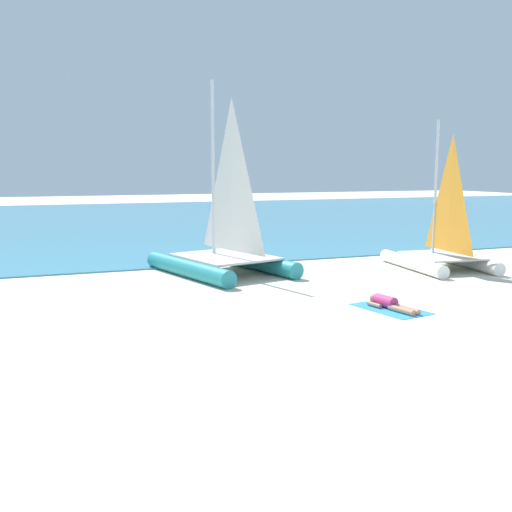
{
  "coord_description": "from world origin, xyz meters",
  "views": [
    {
      "loc": [
        -5.47,
        -9.28,
        3.42
      ],
      "look_at": [
        0.0,
        4.81,
        1.2
      ],
      "focal_mm": 41.51,
      "sensor_mm": 36.0,
      "label": 1
    }
  ],
  "objects_px": {
    "sailboat_white": "(441,247)",
    "towel_left": "(391,309)",
    "sailboat_teal": "(224,246)",
    "sunbather_left": "(389,303)"
  },
  "relations": [
    {
      "from": "sailboat_white",
      "to": "towel_left",
      "type": "bearing_deg",
      "value": -131.89
    },
    {
      "from": "towel_left",
      "to": "sailboat_white",
      "type": "bearing_deg",
      "value": 41.66
    },
    {
      "from": "sailboat_white",
      "to": "sailboat_teal",
      "type": "xyz_separation_m",
      "value": [
        -7.29,
        1.79,
        0.18
      ]
    },
    {
      "from": "sailboat_white",
      "to": "sailboat_teal",
      "type": "distance_m",
      "value": 7.51
    },
    {
      "from": "towel_left",
      "to": "sailboat_teal",
      "type": "bearing_deg",
      "value": 110.16
    },
    {
      "from": "sailboat_teal",
      "to": "towel_left",
      "type": "height_order",
      "value": "sailboat_teal"
    },
    {
      "from": "sailboat_teal",
      "to": "sunbather_left",
      "type": "distance_m",
      "value": 6.63
    },
    {
      "from": "sailboat_white",
      "to": "sunbather_left",
      "type": "xyz_separation_m",
      "value": [
        -5.01,
        -4.38,
        -0.63
      ]
    },
    {
      "from": "sailboat_teal",
      "to": "towel_left",
      "type": "xyz_separation_m",
      "value": [
        2.29,
        -6.23,
        -0.93
      ]
    },
    {
      "from": "towel_left",
      "to": "sunbather_left",
      "type": "distance_m",
      "value": 0.14
    }
  ]
}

